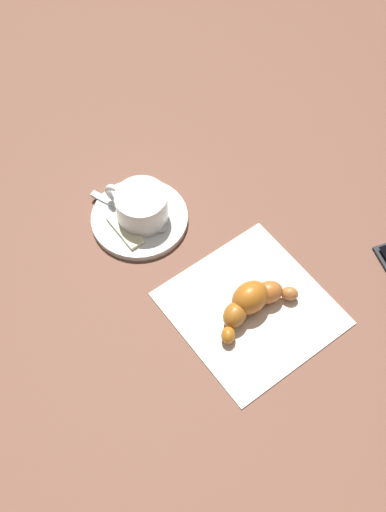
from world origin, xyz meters
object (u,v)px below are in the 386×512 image
at_px(teaspoon, 141,218).
at_px(croissant, 252,301).
at_px(saucer, 140,219).
at_px(sugar_packet, 125,230).
at_px(espresso_cup, 141,206).
at_px(napkin, 251,308).

height_order(teaspoon, croissant, croissant).
bearing_deg(saucer, croissant, -163.91).
bearing_deg(sugar_packet, croissant, 18.98).
relative_size(saucer, espresso_cup, 1.52).
relative_size(saucer, teaspoon, 1.15).
distance_m(sugar_packet, croissant, 0.20).
relative_size(saucer, napkin, 0.70).
bearing_deg(espresso_cup, sugar_packet, 108.60).
distance_m(saucer, napkin, 0.20).
bearing_deg(croissant, napkin, -53.33).
bearing_deg(teaspoon, napkin, -163.03).
bearing_deg(saucer, napkin, -163.54).
relative_size(espresso_cup, croissant, 0.70).
distance_m(teaspoon, sugar_packet, 0.03).
xyz_separation_m(teaspoon, napkin, (-0.18, -0.06, -0.01)).
height_order(saucer, croissant, croissant).
xyz_separation_m(saucer, napkin, (-0.19, -0.06, -0.00)).
bearing_deg(napkin, teaspoon, 16.97).
relative_size(espresso_cup, napkin, 0.46).
distance_m(saucer, teaspoon, 0.01).
bearing_deg(croissant, espresso_cup, 15.38).
relative_size(saucer, croissant, 1.06).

